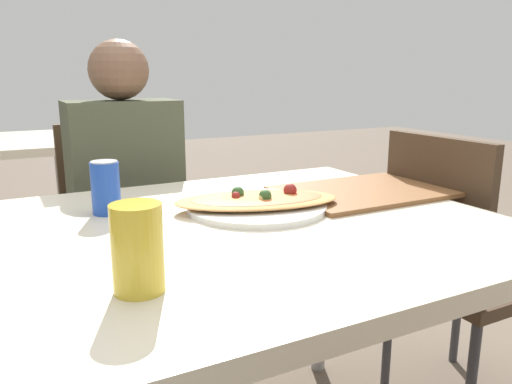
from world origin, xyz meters
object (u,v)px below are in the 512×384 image
Objects in this scene: pizza_main at (257,202)px; dining_table at (248,254)px; chair_side_right at (456,263)px; drink_glass at (138,248)px; chair_far_seated at (122,235)px; person_seated at (127,192)px; soda_can at (106,188)px.

dining_table is at bearing -128.54° from pizza_main.
chair_side_right is 1.14m from drink_glass.
pizza_main is at bearing 41.43° from drink_glass.
chair_far_seated is at bearing 97.32° from dining_table.
chair_side_right is at bearing 142.85° from person_seated.
dining_table is 0.70m from person_seated.
chair_far_seated reaches higher than dining_table.
soda_can is at bearing 139.94° from dining_table.
dining_table is 0.77m from chair_side_right.
person_seated is at bearing -127.15° from chair_side_right.
pizza_main reaches higher than dining_table.
dining_table is at bearing -40.06° from soda_can.
chair_far_seated is at bearing 75.19° from soda_can.
dining_table is at bearing -86.12° from chair_side_right.
soda_can is (-0.26, 0.22, 0.14)m from dining_table.
chair_side_right is (0.85, -0.76, 0.00)m from chair_far_seated.
chair_far_seated is 7.20× the size of soda_can.
chair_far_seated reaches higher than drink_glass.
chair_side_right is 2.07× the size of pizza_main.
drink_glass is (-0.20, -1.06, 0.32)m from chair_far_seated.
soda_can is at bearing -99.51° from chair_side_right.
chair_side_right reaches higher than dining_table.
chair_far_seated reaches higher than soda_can.
dining_table is 8.93× the size of soda_can.
dining_table is 0.84m from chair_far_seated.
chair_side_right is 0.73m from pizza_main.
drink_glass reaches higher than pizza_main.
pizza_main is (0.17, -0.61, 0.08)m from person_seated.
drink_glass is at bearing -74.32° from chair_side_right.
chair_side_right reaches higher than soda_can.
chair_far_seated is at bearing 79.16° from drink_glass.
dining_table is at bearing 38.64° from drink_glass.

